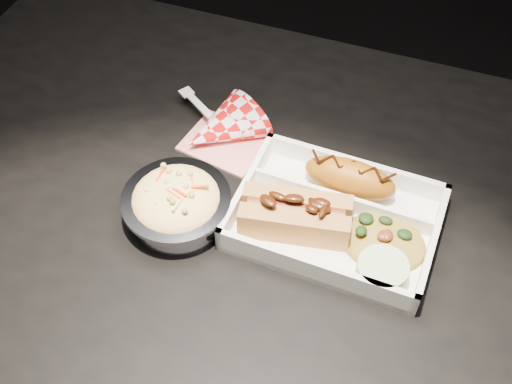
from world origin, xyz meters
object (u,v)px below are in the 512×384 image
food_tray (335,220)px  foil_coleslaw_cup (177,203)px  hotdog (295,214)px  fried_pastry (350,178)px  dining_table (279,270)px  napkin_fork (221,129)px

food_tray → foil_coleslaw_cup: (-0.19, -0.06, 0.02)m
hotdog → food_tray: bearing=18.7°
food_tray → foil_coleslaw_cup: foil_coleslaw_cup is taller
fried_pastry → hotdog: hotdog is taller
foil_coleslaw_cup → hotdog: bearing=12.4°
foil_coleslaw_cup → fried_pastry: bearing=30.1°
dining_table → napkin_fork: bearing=136.1°
food_tray → hotdog: size_ratio=1.77×
fried_pastry → foil_coleslaw_cup: bearing=-149.9°
dining_table → napkin_fork: napkin_fork is taller
foil_coleslaw_cup → napkin_fork: napkin_fork is taller
fried_pastry → foil_coleslaw_cup: 0.22m
foil_coleslaw_cup → napkin_fork: (-0.00, 0.15, -0.01)m
dining_table → hotdog: bearing=26.1°
food_tray → fried_pastry: 0.06m
dining_table → foil_coleslaw_cup: bearing=-169.4°
fried_pastry → napkin_fork: napkin_fork is taller
dining_table → foil_coleslaw_cup: size_ratio=8.72×
foil_coleslaw_cup → dining_table: bearing=10.6°
dining_table → foil_coleslaw_cup: foil_coleslaw_cup is taller
dining_table → fried_pastry: fried_pastry is taller
hotdog → foil_coleslaw_cup: (-0.15, -0.03, -0.00)m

